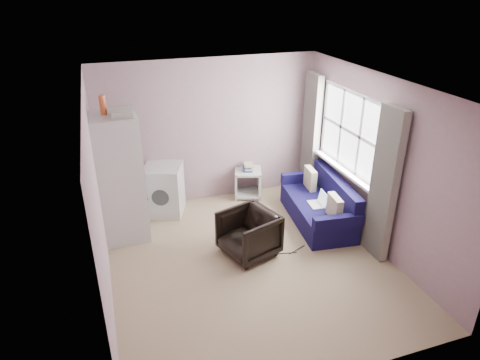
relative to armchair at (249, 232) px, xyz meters
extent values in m
cube|color=#9B8465|center=(-0.04, -0.19, -0.37)|extent=(3.80, 4.20, 0.02)
cube|color=silver|center=(-0.04, -0.19, 2.15)|extent=(3.80, 4.20, 0.02)
cube|color=gray|center=(-0.04, 1.92, 0.89)|extent=(3.80, 0.02, 2.50)
cube|color=gray|center=(-0.04, -2.30, 0.89)|extent=(3.80, 0.02, 2.50)
cube|color=gray|center=(-1.95, -0.19, 0.89)|extent=(0.02, 4.20, 2.50)
cube|color=gray|center=(1.87, -0.19, 0.89)|extent=(0.02, 4.20, 2.50)
cube|color=white|center=(1.84, 0.51, 1.14)|extent=(0.01, 1.60, 1.20)
imported|color=black|center=(0.00, 0.00, 0.00)|extent=(0.85, 0.88, 0.73)
cube|color=#B4B4B4|center=(-1.64, 1.07, 0.61)|extent=(0.67, 0.67, 1.94)
cube|color=#313336|center=(-1.30, 1.07, 0.36)|extent=(0.02, 0.62, 0.02)
cube|color=#313336|center=(-1.30, 1.31, 0.91)|extent=(0.02, 0.03, 0.55)
cube|color=silver|center=(-1.30, 1.04, 0.99)|extent=(0.01, 0.47, 0.67)
cylinder|color=#CF5829|center=(-1.73, 1.12, 1.71)|extent=(0.09, 0.09, 0.27)
cube|color=#9C9B93|center=(-1.51, 0.96, 1.63)|extent=(0.29, 0.34, 0.10)
cube|color=#B4B4B4|center=(-0.94, 1.61, 0.06)|extent=(0.77, 0.77, 0.85)
cube|color=#313336|center=(-0.95, 1.59, 0.46)|extent=(0.71, 0.70, 0.05)
cylinder|color=#313336|center=(-1.05, 1.32, 0.07)|extent=(0.27, 0.12, 0.28)
cube|color=#B6B7B2|center=(0.60, 1.72, 0.13)|extent=(0.59, 0.59, 0.04)
cube|color=#B6B7B2|center=(0.60, 1.72, -0.30)|extent=(0.59, 0.59, 0.04)
cube|color=#B6B7B2|center=(0.39, 1.79, -0.10)|extent=(0.19, 0.46, 0.52)
cube|color=#B6B7B2|center=(0.80, 1.66, -0.10)|extent=(0.19, 0.46, 0.52)
cube|color=navy|center=(0.60, 1.72, 0.17)|extent=(0.22, 0.27, 0.03)
cube|color=tan|center=(0.61, 1.72, 0.20)|extent=(0.20, 0.26, 0.03)
cube|color=navy|center=(0.59, 1.73, 0.23)|extent=(0.23, 0.27, 0.03)
cube|color=tan|center=(0.60, 1.71, 0.26)|extent=(0.20, 0.26, 0.03)
cube|color=#110D3F|center=(1.37, 0.50, -0.18)|extent=(0.94, 1.69, 0.36)
cube|color=#110D3F|center=(1.67, 0.46, 0.19)|extent=(0.35, 1.62, 0.39)
cube|color=#110D3F|center=(1.28, -0.28, 0.08)|extent=(0.77, 0.21, 0.18)
cube|color=#110D3F|center=(1.46, 1.27, 0.08)|extent=(0.77, 0.21, 0.18)
cube|color=#B9B18B|center=(1.35, -0.02, 0.17)|extent=(0.15, 0.37, 0.36)
cube|color=#B9B18B|center=(1.47, 1.01, 0.17)|extent=(0.15, 0.37, 0.36)
cube|color=#B6B7B2|center=(1.29, 0.42, 0.00)|extent=(0.24, 0.32, 0.02)
cube|color=silver|center=(1.40, 0.40, 0.11)|extent=(0.09, 0.30, 0.20)
cube|color=white|center=(1.78, 0.51, 0.51)|extent=(0.14, 1.70, 0.04)
cube|color=white|center=(1.83, 0.51, 0.54)|extent=(0.02, 1.68, 0.05)
cube|color=white|center=(1.83, 0.51, 1.14)|extent=(0.02, 1.68, 0.05)
cube|color=white|center=(1.83, 0.51, 1.74)|extent=(0.02, 1.68, 0.05)
cube|color=white|center=(1.83, -0.29, 1.14)|extent=(0.02, 0.05, 1.20)
cube|color=white|center=(1.83, 0.24, 1.14)|extent=(0.02, 0.05, 1.20)
cube|color=white|center=(1.83, 0.77, 1.14)|extent=(0.02, 0.05, 1.20)
cube|color=white|center=(1.83, 1.31, 1.14)|extent=(0.02, 0.05, 1.20)
cube|color=beige|center=(1.74, -0.57, 0.74)|extent=(0.12, 0.46, 2.18)
cube|color=beige|center=(1.74, 1.59, 0.74)|extent=(0.12, 0.46, 2.18)
cylinder|color=black|center=(0.71, -0.16, -0.36)|extent=(0.31, 0.14, 0.01)
cylinder|color=black|center=(0.51, -0.18, -0.36)|extent=(0.32, 0.08, 0.01)
camera|label=1|loc=(-1.76, -4.87, 3.29)|focal=32.00mm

